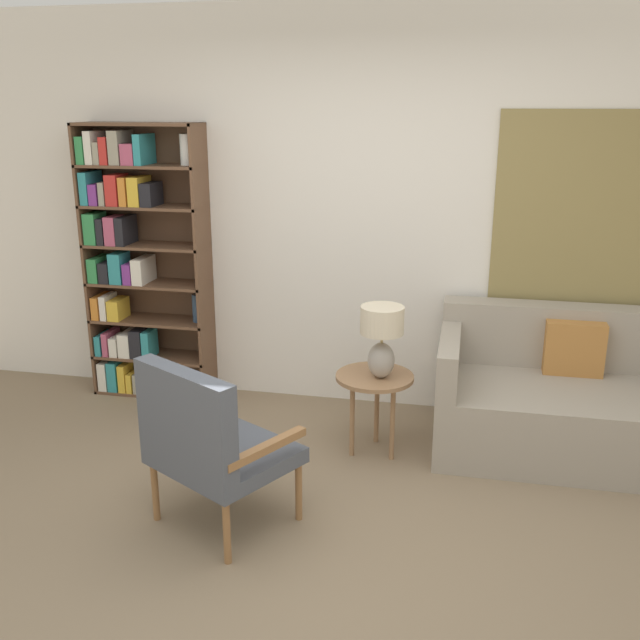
# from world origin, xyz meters

# --- Properties ---
(ground_plane) EXTENTS (14.00, 14.00, 0.00)m
(ground_plane) POSITION_xyz_m (0.00, 0.00, 0.00)
(ground_plane) COLOR #847056
(wall_back) EXTENTS (6.40, 0.08, 2.70)m
(wall_back) POSITION_xyz_m (0.04, 2.03, 1.35)
(wall_back) COLOR white
(wall_back) RESTS_ON ground_plane
(bookshelf) EXTENTS (0.86, 0.30, 1.95)m
(bookshelf) POSITION_xyz_m (-1.61, 1.84, 1.01)
(bookshelf) COLOR brown
(bookshelf) RESTS_ON ground_plane
(armchair) EXTENTS (0.83, 0.81, 0.89)m
(armchair) POSITION_xyz_m (-0.48, 0.23, 0.50)
(armchair) COLOR olive
(armchair) RESTS_ON ground_plane
(couch) EXTENTS (1.64, 0.92, 0.84)m
(couch) POSITION_xyz_m (1.40, 1.55, 0.31)
(couch) COLOR #9E9384
(couch) RESTS_ON ground_plane
(side_table) EXTENTS (0.47, 0.47, 0.51)m
(side_table) POSITION_xyz_m (0.21, 1.23, 0.45)
(side_table) COLOR #99704C
(side_table) RESTS_ON ground_plane
(table_lamp) EXTENTS (0.26, 0.26, 0.44)m
(table_lamp) POSITION_xyz_m (0.25, 1.20, 0.78)
(table_lamp) COLOR #A59E93
(table_lamp) RESTS_ON side_table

